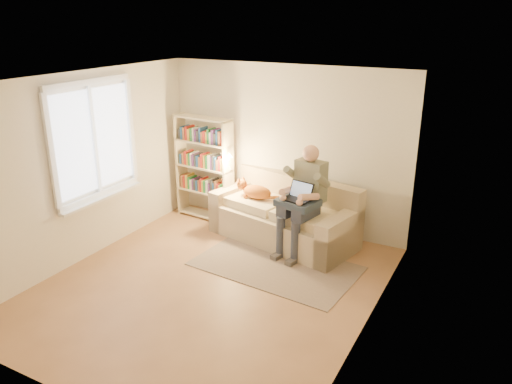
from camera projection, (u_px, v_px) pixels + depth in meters
The scene contains 14 objects.
floor at pixel (210, 286), 6.40m from camera, with size 4.50×4.50×0.00m, color #946743.
ceiling at pixel (202, 80), 5.52m from camera, with size 4.00×4.50×0.02m, color white.
wall_left at pixel (84, 168), 6.84m from camera, with size 0.02×4.50×2.60m, color silver.
wall_right at pixel (371, 222), 5.07m from camera, with size 0.02×4.50×2.60m, color silver.
wall_back at pixel (286, 148), 7.83m from camera, with size 4.00×0.02×2.60m, color silver.
wall_front at pixel (55, 272), 4.09m from camera, with size 4.00×0.02×2.60m, color silver.
window at pixel (97, 160), 6.96m from camera, with size 0.12×1.52×1.69m.
sofa at pixel (285, 218), 7.63m from camera, with size 2.37×1.43×0.94m.
person at pixel (304, 194), 7.05m from camera, with size 0.55×0.76×1.58m.
cat at pixel (252, 191), 7.72m from camera, with size 0.73×0.34×0.26m.
blanket at pixel (300, 203), 6.95m from camera, with size 0.54×0.44×0.10m, color #273444.
laptop at pixel (300, 196), 6.92m from camera, with size 0.42×0.37×0.31m.
bookshelf at pixel (204, 163), 8.23m from camera, with size 1.16×0.42×1.75m.
rug at pixel (276, 266), 6.90m from camera, with size 2.19×1.29×0.01m, color gray.
Camera 1 is at (3.16, -4.67, 3.30)m, focal length 35.00 mm.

